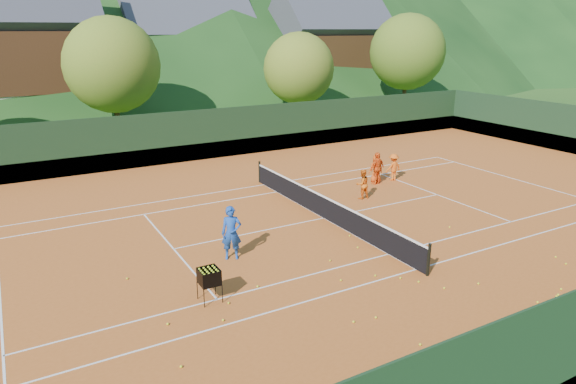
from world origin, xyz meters
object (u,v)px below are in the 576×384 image
chalet_left (5,54)px  ball_hopper (209,277)px  chalet_mid (187,56)px  chalet_right (328,51)px  student_a (362,184)px  student_d (393,167)px  tennis_net (324,207)px  student_c (376,169)px  student_b (377,168)px  coach (231,233)px

chalet_left → ball_hopper: bearing=-84.3°
chalet_mid → chalet_right: (14.00, -4.00, 0.27)m
student_a → ball_hopper: (-9.55, -5.40, 0.05)m
student_d → chalet_mid: size_ratio=0.11×
chalet_mid → chalet_right: bearing=-15.9°
student_d → tennis_net: (-6.19, -2.95, -0.20)m
student_c → chalet_right: size_ratio=0.12×
student_a → chalet_left: size_ratio=0.10×
chalet_left → chalet_right: bearing=0.0°
ball_hopper → chalet_right: bearing=52.0°
student_d → chalet_left: size_ratio=0.10×
student_a → ball_hopper: 10.97m
ball_hopper → chalet_left: (-3.41, 34.08, 4.88)m
ball_hopper → tennis_net: bearing=31.7°
student_a → student_b: student_b is taller
student_a → chalet_right: 33.67m
student_b → student_c: bearing=-130.4°
student_a → student_b: bearing=-144.6°
student_c → chalet_left: bearing=-43.6°
tennis_net → ball_hopper: size_ratio=12.07×
student_d → chalet_mid: bearing=-90.9°
coach → student_a: 8.42m
tennis_net → student_d: bearing=25.5°
coach → student_d: (11.08, 4.69, -0.23)m
chalet_mid → chalet_right: size_ratio=1.06×
student_c → ball_hopper: student_c is taller
student_c → chalet_mid: chalet_mid is taller
chalet_mid → coach: bearing=-106.9°
coach → student_c: size_ratio=1.28×
chalet_right → tennis_net: bearing=-123.7°
student_a → chalet_mid: bearing=-95.9°
student_a → chalet_right: (17.05, 28.68, 4.55)m
student_b → student_d: 1.18m
coach → student_a: coach is taller
coach → tennis_net: bearing=43.2°
student_c → tennis_net: 6.02m
chalet_left → student_a: bearing=-65.7°
student_c → ball_hopper: (-11.76, -7.16, 0.02)m
student_b → student_d: student_b is taller
ball_hopper → chalet_right: (26.59, 34.08, 4.49)m
chalet_mid → ball_hopper: bearing=-108.3°
student_a → student_c: (2.21, 1.76, 0.03)m
chalet_left → student_c: bearing=-60.6°
chalet_left → chalet_right: (30.00, 0.00, -0.39)m
student_a → chalet_left: (-12.95, 28.68, 4.93)m
student_b → student_c: size_ratio=1.13×
student_b → chalet_mid: (0.97, 31.18, 4.15)m
student_c → chalet_right: bearing=-101.8°
tennis_net → chalet_left: size_ratio=0.87×
tennis_net → coach: bearing=-160.4°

